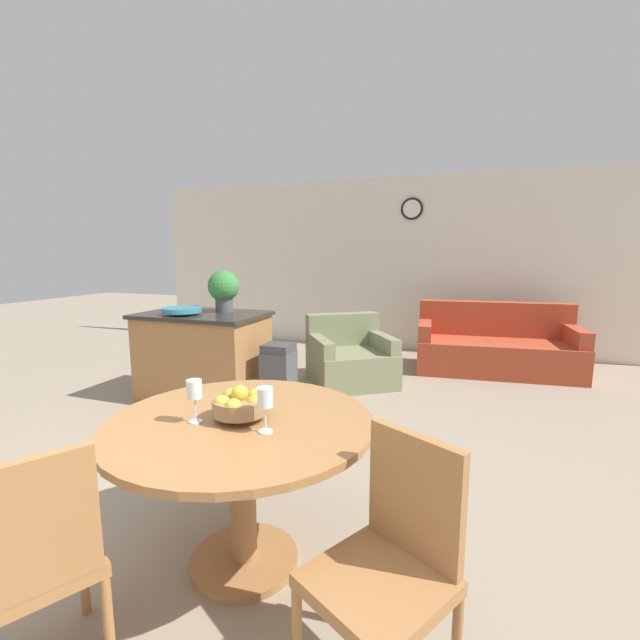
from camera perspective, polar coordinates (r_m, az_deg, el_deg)
wall_back at (r=7.03m, az=8.16°, el=7.36°), size 8.00×0.09×2.70m
dining_table at (r=2.18m, az=-10.41°, el=-17.03°), size 1.26×1.26×0.76m
dining_chair_near_left at (r=1.92m, az=-34.10°, el=-24.96°), size 0.57×0.57×0.91m
dining_chair_near_right at (r=1.69m, az=9.54°, el=-28.57°), size 0.57×0.57×0.91m
fruit_bowl at (r=2.08m, az=-10.62°, el=-10.92°), size 0.26×0.26×0.17m
wine_glass_left at (r=2.07m, az=-16.42°, el=-9.08°), size 0.07×0.07×0.20m
wine_glass_right at (r=1.89m, az=-7.35°, el=-10.45°), size 0.07×0.07×0.20m
kitchen_island at (r=4.73m, az=-15.23°, el=-4.53°), size 1.29×0.85×0.91m
teal_bowl at (r=4.58m, az=-17.92°, el=1.27°), size 0.39×0.39×0.07m
potted_plant at (r=4.66m, az=-12.73°, el=4.14°), size 0.33×0.33×0.44m
trash_bin at (r=4.28m, az=-5.51°, el=-7.51°), size 0.29×0.28×0.65m
couch at (r=6.04m, az=22.34°, el=-3.56°), size 2.04×1.07×0.88m
armchair at (r=5.13m, az=4.01°, el=-5.31°), size 1.25×1.25×0.79m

